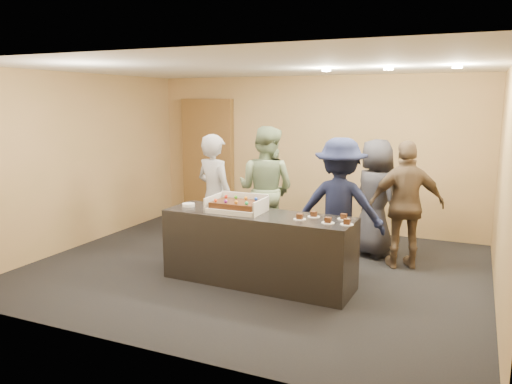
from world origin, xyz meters
TOP-DOWN VIEW (x-y plane):
  - room at (0.00, 0.00)m, footprint 6.04×6.00m
  - serving_counter at (0.27, -0.51)m, footprint 2.42×0.79m
  - storage_cabinet at (-2.08, 2.41)m, footprint 1.05×0.15m
  - cake_box at (-0.03, -0.48)m, footprint 0.69×0.48m
  - sheet_cake at (-0.03, -0.51)m, footprint 0.59×0.41m
  - plate_stack at (-0.75, -0.49)m, footprint 0.17×0.17m
  - slice_a at (0.84, -0.59)m, footprint 0.15×0.15m
  - slice_b at (0.95, -0.40)m, footprint 0.15×0.15m
  - slice_c at (1.19, -0.63)m, footprint 0.15×0.15m
  - slice_d at (1.31, -0.38)m, footprint 0.15×0.15m
  - slice_e at (1.41, -0.61)m, footprint 0.15×0.15m
  - person_server_grey at (-0.74, 0.23)m, footprint 0.77×0.63m
  - person_sage_man at (-0.19, 0.82)m, footprint 0.98×0.80m
  - person_navy_man at (1.10, 0.23)m, footprint 1.24×0.79m
  - person_brown_extra at (1.86, 0.87)m, footprint 1.11×0.80m
  - person_dark_suit at (1.37, 1.27)m, footprint 1.00×0.98m
  - ceiling_spotlights at (1.60, 0.50)m, footprint 1.72×0.12m

SIDE VIEW (x-z plane):
  - serving_counter at x=0.27m, z-range 0.00..0.90m
  - person_dark_suit at x=1.37m, z-range 0.00..1.73m
  - person_brown_extra at x=1.86m, z-range 0.00..1.75m
  - person_server_grey at x=-0.74m, z-range 0.00..1.81m
  - person_navy_man at x=1.10m, z-range 0.00..1.81m
  - plate_stack at x=-0.75m, z-range 0.90..0.94m
  - slice_a at x=0.84m, z-range 0.89..0.96m
  - slice_b at x=0.95m, z-range 0.89..0.96m
  - slice_c at x=1.19m, z-range 0.89..0.96m
  - slice_d at x=1.31m, z-range 0.89..0.96m
  - slice_e at x=1.41m, z-range 0.89..0.96m
  - cake_box at x=-0.03m, z-range 0.84..1.05m
  - person_sage_man at x=-0.19m, z-range 0.00..1.91m
  - sheet_cake at x=-0.03m, z-range 0.94..1.05m
  - storage_cabinet at x=-2.08m, z-range 0.00..2.31m
  - room at x=0.00m, z-range 0.00..2.70m
  - ceiling_spotlights at x=1.60m, z-range 2.66..2.69m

